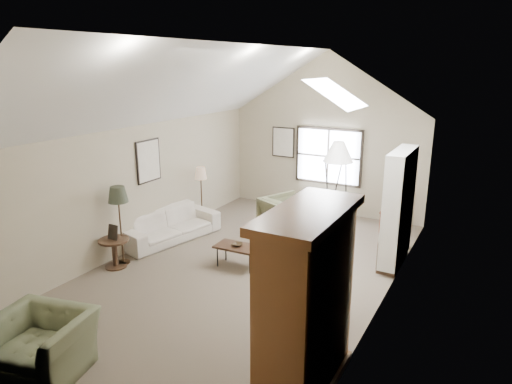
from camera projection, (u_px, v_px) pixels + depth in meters
The scene contains 18 objects.
room_shell at pixel (244, 93), 7.57m from camera, with size 5.01×8.01×4.00m.
window at pixel (328, 156), 11.34m from camera, with size 1.72×0.08×1.42m, color black.
skylight at pixel (337, 92), 7.72m from camera, with size 0.80×1.20×0.52m, color white, non-canonical shape.
wall_art at pixel (217, 151), 10.48m from camera, with size 1.97×3.71×0.88m.
armoire at pixel (306, 303), 5.11m from camera, with size 0.60×1.50×2.20m, color brown.
tv_alcove at pixel (398, 206), 8.40m from camera, with size 0.32×1.30×2.10m, color white.
media_console at pixel (394, 249), 8.64m from camera, with size 0.34×1.18×0.60m, color #382316.
tv_panel at pixel (396, 218), 8.47m from camera, with size 0.05×0.90×0.55m, color black.
sofa at pixel (170, 225), 9.82m from camera, with size 2.22×0.87×0.65m, color beige.
armchair_near at pixel (41, 344), 5.59m from camera, with size 1.13×0.99×0.74m, color #5A6446.
armchair_far at pixel (291, 220), 9.67m from camera, with size 1.04×1.07×0.98m, color #5F6144.
coffee_table at pixel (237, 256), 8.52m from camera, with size 0.82×0.46×0.42m, color #382417.
bowl at pixel (237, 245), 8.46m from camera, with size 0.20×0.20×0.05m, color #342515.
side_table at pixel (115, 253), 8.49m from camera, with size 0.56×0.56×0.56m, color #3D2419.
side_chair at pixel (392, 207), 10.22m from camera, with size 0.45×0.45×1.15m, color maroon.
tripod_lamp at pixel (337, 190), 9.71m from camera, with size 0.63×0.63×2.16m, color white, non-canonical shape.
dark_lamp at pixel (120, 225), 8.52m from camera, with size 0.37×0.37×1.55m, color #272B1E, non-canonical shape.
tan_lamp at pixel (201, 195), 10.73m from camera, with size 0.28×0.28×1.39m, color tan, non-canonical shape.
Camera 1 is at (3.89, -6.68, 3.70)m, focal length 32.00 mm.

